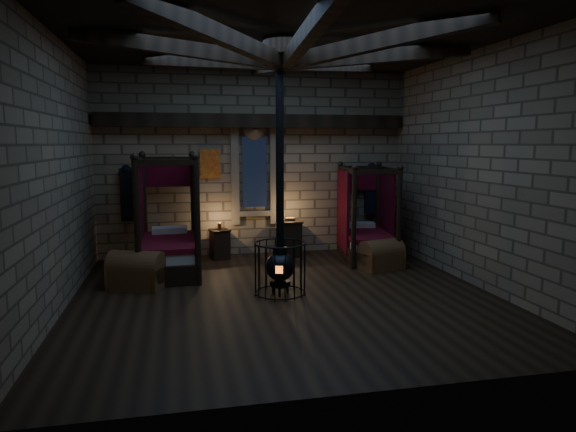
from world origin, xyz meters
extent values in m
cube|color=black|center=(0.00, 0.00, 0.00)|extent=(7.00, 7.00, 0.01)
cube|color=#847054|center=(0.00, 3.50, 2.10)|extent=(7.00, 0.02, 4.20)
cube|color=#847054|center=(0.00, -3.50, 2.10)|extent=(7.00, 0.02, 4.20)
cube|color=#847054|center=(-3.50, 0.00, 2.10)|extent=(0.02, 7.00, 4.20)
cube|color=#847054|center=(3.50, 0.00, 2.10)|extent=(0.02, 7.00, 4.20)
cube|color=black|center=(0.00, 0.00, 4.20)|extent=(7.00, 7.00, 0.01)
cube|color=black|center=(0.00, 3.32, 3.05)|extent=(6.86, 0.35, 0.30)
cylinder|color=black|center=(0.00, 0.00, 4.05)|extent=(0.70, 0.70, 0.25)
cube|color=black|center=(0.00, 3.45, 1.90)|extent=(0.55, 0.04, 1.60)
cube|color=maroon|center=(-1.00, 3.46, 2.10)|extent=(0.45, 0.03, 0.65)
cube|color=black|center=(-2.80, 3.34, 1.45)|extent=(0.30, 0.10, 1.15)
cube|color=black|center=(2.80, 3.34, 1.45)|extent=(0.30, 0.10, 1.15)
cube|color=black|center=(-1.92, 2.01, 0.19)|extent=(1.12, 2.15, 0.37)
cube|color=beige|center=(-1.92, 2.01, 0.48)|extent=(1.00, 1.99, 0.23)
cube|color=maroon|center=(-1.92, 2.01, 0.62)|extent=(1.06, 2.03, 0.10)
cube|color=beige|center=(-1.92, 2.80, 0.72)|extent=(0.72, 0.36, 0.14)
cube|color=#570715|center=(-1.92, 3.08, 1.91)|extent=(1.14, 0.05, 0.57)
cylinder|color=black|center=(-2.44, 0.98, 1.14)|extent=(0.11, 0.11, 2.28)
cylinder|color=black|center=(-2.44, 3.05, 1.14)|extent=(0.11, 0.11, 2.28)
cylinder|color=black|center=(-1.40, 0.98, 1.14)|extent=(0.11, 0.11, 2.28)
cylinder|color=black|center=(-1.41, 3.05, 1.14)|extent=(0.11, 0.11, 2.28)
cube|color=#570715|center=(-2.47, 2.32, 1.19)|extent=(0.07, 1.55, 2.02)
cube|color=#570715|center=(-1.37, 2.33, 1.19)|extent=(0.07, 1.55, 2.02)
cube|color=black|center=(2.34, 2.39, 0.17)|extent=(1.28, 2.05, 0.33)
cube|color=beige|center=(2.34, 2.39, 0.42)|extent=(1.15, 1.89, 0.20)
cube|color=maroon|center=(2.34, 2.39, 0.55)|extent=(1.21, 1.93, 0.09)
cube|color=beige|center=(2.45, 3.08, 0.65)|extent=(0.69, 0.42, 0.13)
cube|color=#570715|center=(2.49, 3.33, 1.71)|extent=(1.01, 0.20, 0.51)
cylinder|color=black|center=(1.74, 1.55, 1.02)|extent=(0.10, 0.10, 2.03)
cylinder|color=black|center=(2.03, 3.37, 1.02)|extent=(0.10, 0.10, 2.03)
cylinder|color=black|center=(2.66, 1.41, 1.02)|extent=(0.10, 0.10, 2.03)
cylinder|color=black|center=(2.94, 3.23, 1.02)|extent=(0.10, 0.10, 2.03)
cube|color=#570715|center=(1.90, 2.74, 1.06)|extent=(0.27, 1.38, 1.80)
cube|color=#570715|center=(2.87, 2.59, 1.06)|extent=(0.27, 1.38, 1.80)
cube|color=brown|center=(-2.48, 1.02, 0.19)|extent=(1.08, 0.88, 0.39)
cylinder|color=brown|center=(-2.48, 1.02, 0.39)|extent=(1.08, 0.88, 0.57)
cube|color=#B38437|center=(-2.88, 1.18, 0.19)|extent=(0.28, 0.57, 0.41)
cube|color=#B38437|center=(-2.08, 0.85, 0.19)|extent=(0.28, 0.57, 0.41)
cube|color=brown|center=(2.29, 1.40, 0.18)|extent=(0.97, 0.74, 0.36)
cylinder|color=brown|center=(2.29, 1.40, 0.36)|extent=(0.97, 0.74, 0.52)
cube|color=#B38437|center=(1.91, 1.29, 0.18)|extent=(0.20, 0.54, 0.38)
cube|color=#B38437|center=(2.67, 1.51, 0.18)|extent=(0.20, 0.54, 0.38)
cube|color=black|center=(-0.85, 3.05, 0.32)|extent=(0.45, 0.44, 0.63)
cube|color=black|center=(-0.85, 3.05, 0.65)|extent=(0.50, 0.48, 0.04)
cylinder|color=#B38437|center=(-0.85, 3.05, 0.74)|extent=(0.09, 0.09, 0.14)
cube|color=black|center=(0.74, 3.01, 0.39)|extent=(0.47, 0.45, 0.77)
cube|color=black|center=(0.74, 3.01, 0.79)|extent=(0.51, 0.49, 0.04)
cube|color=brown|center=(0.74, 3.01, 0.86)|extent=(0.20, 0.15, 0.06)
cylinder|color=black|center=(-0.07, 0.11, 0.20)|extent=(0.35, 0.35, 0.09)
sphere|color=black|center=(-0.07, 0.11, 0.49)|extent=(0.50, 0.50, 0.50)
cylinder|color=black|center=(-0.07, 0.11, 0.75)|extent=(0.25, 0.25, 0.12)
cube|color=#FF5914|center=(-0.13, -0.12, 0.49)|extent=(0.12, 0.05, 0.12)
cylinder|color=black|center=(-0.07, 0.11, 2.42)|extent=(0.13, 0.13, 3.25)
torus|color=black|center=(-0.07, 0.11, 0.04)|extent=(0.88, 0.88, 0.03)
torus|color=black|center=(-0.07, 0.11, 0.89)|extent=(0.88, 0.88, 0.03)
camera|label=1|loc=(-1.71, -8.21, 2.55)|focal=32.00mm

